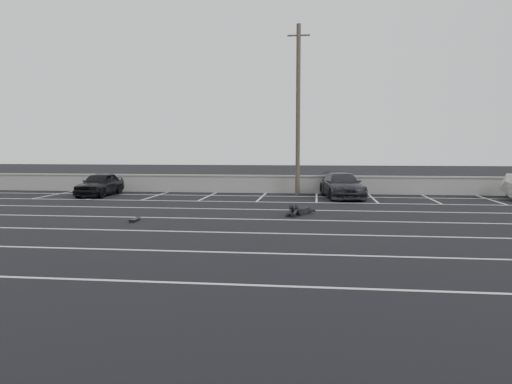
# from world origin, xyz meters

# --- Properties ---
(ground) EXTENTS (120.00, 120.00, 0.00)m
(ground) POSITION_xyz_m (0.00, 0.00, 0.00)
(ground) COLOR black
(ground) RESTS_ON ground
(seawall) EXTENTS (50.00, 0.45, 1.06)m
(seawall) POSITION_xyz_m (0.00, 14.00, 0.55)
(seawall) COLOR gray
(seawall) RESTS_ON ground
(stall_lines) EXTENTS (36.00, 20.05, 0.01)m
(stall_lines) POSITION_xyz_m (-0.08, 4.41, 0.00)
(stall_lines) COLOR silver
(stall_lines) RESTS_ON ground
(car_left) EXTENTS (1.64, 3.92, 1.33)m
(car_left) POSITION_xyz_m (-11.13, 11.06, 0.66)
(car_left) COLOR black
(car_left) RESTS_ON ground
(car_right) EXTENTS (2.60, 4.89, 1.35)m
(car_right) POSITION_xyz_m (2.36, 11.52, 0.67)
(car_right) COLOR #222227
(car_right) RESTS_ON ground
(utility_pole) EXTENTS (1.29, 0.26, 9.65)m
(utility_pole) POSITION_xyz_m (-0.10, 13.20, 4.89)
(utility_pole) COLOR #4C4238
(utility_pole) RESTS_ON ground
(trash_bin) EXTENTS (0.69, 0.69, 0.93)m
(trash_bin) POSITION_xyz_m (11.57, 12.96, 0.47)
(trash_bin) COLOR black
(trash_bin) RESTS_ON ground
(person) EXTENTS (2.48, 2.99, 0.48)m
(person) POSITION_xyz_m (0.40, 4.86, 0.24)
(person) COLOR black
(person) RESTS_ON ground
(skateboard) EXTENTS (0.22, 0.75, 0.09)m
(skateboard) POSITION_xyz_m (-5.68, 1.97, 0.07)
(skateboard) COLOR black
(skateboard) RESTS_ON ground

